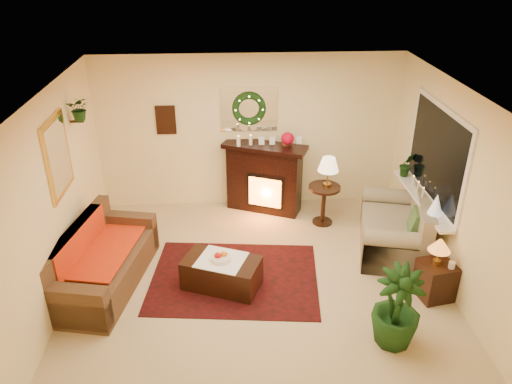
{
  "coord_description": "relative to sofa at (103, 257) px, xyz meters",
  "views": [
    {
      "loc": [
        -0.36,
        -5.57,
        4.16
      ],
      "look_at": [
        0.0,
        0.35,
        1.15
      ],
      "focal_mm": 35.0,
      "sensor_mm": 36.0,
      "label": 1
    }
  ],
  "objects": [
    {
      "name": "window_sill",
      "position": [
        4.42,
        0.55,
        0.44
      ],
      "size": [
        0.22,
        1.86,
        0.04
      ],
      "primitive_type": "cube",
      "color": "white",
      "rests_on": "wall_right"
    },
    {
      "name": "lamp_cream",
      "position": [
        3.24,
        1.44,
        0.45
      ],
      "size": [
        0.33,
        0.33,
        0.5
      ],
      "primitive_type": "cone",
      "color": "beige",
      "rests_on": "side_table_round"
    },
    {
      "name": "wreath",
      "position": [
        2.04,
        2.19,
        1.29
      ],
      "size": [
        0.55,
        0.11,
        0.55
      ],
      "primitive_type": "torus",
      "rotation": [
        1.57,
        0.0,
        0.0
      ],
      "color": "#194719",
      "rests_on": "wall_back"
    },
    {
      "name": "mantel_mirror",
      "position": [
        2.04,
        2.23,
        1.27
      ],
      "size": [
        0.92,
        0.02,
        0.72
      ],
      "primitive_type": "cube",
      "color": "white",
      "rests_on": "wall_back"
    },
    {
      "name": "window_frame",
      "position": [
        4.53,
        0.55,
        1.12
      ],
      "size": [
        0.03,
        1.86,
        1.36
      ],
      "primitive_type": "cube",
      "color": "white",
      "rests_on": "wall_right"
    },
    {
      "name": "mantel_candle_b",
      "position": [
        2.05,
        1.98,
        0.83
      ],
      "size": [
        0.06,
        0.06,
        0.17
      ],
      "primitive_type": "cylinder",
      "color": "silver",
      "rests_on": "fireplace"
    },
    {
      "name": "fireplace",
      "position": [
        2.28,
        1.98,
        0.12
      ],
      "size": [
        1.27,
        0.83,
        1.12
      ],
      "primitive_type": "cube",
      "rotation": [
        0.0,
        0.0,
        -0.4
      ],
      "color": "black",
      "rests_on": "floor"
    },
    {
      "name": "red_throw",
      "position": [
        -0.08,
        0.14,
        0.03
      ],
      "size": [
        0.85,
        1.38,
        0.02
      ],
      "primitive_type": "cube",
      "color": "red",
      "rests_on": "sofa"
    },
    {
      "name": "fruit_bowl",
      "position": [
        1.55,
        -0.16,
        0.02
      ],
      "size": [
        0.26,
        0.26,
        0.06
      ],
      "primitive_type": "cylinder",
      "color": "silver",
      "rests_on": "coffee_table"
    },
    {
      "name": "hanging_plant",
      "position": [
        -0.3,
        1.05,
        1.54
      ],
      "size": [
        0.33,
        0.28,
        0.36
      ],
      "primitive_type": "imported",
      "color": "#194719",
      "rests_on": "wall_left"
    },
    {
      "name": "floor",
      "position": [
        2.04,
        -0.0,
        -0.43
      ],
      "size": [
        5.0,
        5.0,
        0.0
      ],
      "primitive_type": "plane",
      "color": "beige",
      "rests_on": "ground"
    },
    {
      "name": "side_table_round",
      "position": [
        3.2,
        1.44,
        -0.1
      ],
      "size": [
        0.64,
        0.64,
        0.66
      ],
      "primitive_type": "cylinder",
      "rotation": [
        0.0,
        0.0,
        -0.29
      ],
      "color": "black",
      "rests_on": "floor"
    },
    {
      "name": "lamp_tiffany",
      "position": [
        4.27,
        -0.51,
        0.32
      ],
      "size": [
        0.28,
        0.28,
        0.41
      ],
      "primitive_type": "cone",
      "color": "orange",
      "rests_on": "end_table_square"
    },
    {
      "name": "window_glass",
      "position": [
        4.51,
        0.55,
        1.12
      ],
      "size": [
        0.02,
        1.7,
        1.22
      ],
      "primitive_type": "cube",
      "color": "black",
      "rests_on": "wall_right"
    },
    {
      "name": "area_rug",
      "position": [
        1.72,
        0.01,
        -0.42
      ],
      "size": [
        2.42,
        1.92,
        0.01
      ],
      "primitive_type": "cube",
      "rotation": [
        0.0,
        0.0,
        -0.1
      ],
      "color": "#5E020E",
      "rests_on": "floor"
    },
    {
      "name": "end_table_square",
      "position": [
        4.3,
        -0.52,
        -0.16
      ],
      "size": [
        0.48,
        0.48,
        0.5
      ],
      "primitive_type": "cube",
      "rotation": [
        0.0,
        0.0,
        0.19
      ],
      "color": "#42221C",
      "rests_on": "floor"
    },
    {
      "name": "loveseat",
      "position": [
        4.1,
        0.64,
        -0.01
      ],
      "size": [
        1.25,
        1.73,
        0.9
      ],
      "primitive_type": "cube",
      "rotation": [
        0.0,
        0.0,
        -0.24
      ],
      "color": "gray",
      "rests_on": "floor"
    },
    {
      "name": "ceiling",
      "position": [
        2.04,
        -0.0,
        2.17
      ],
      "size": [
        5.0,
        5.0,
        0.0
      ],
      "primitive_type": "plane",
      "color": "white",
      "rests_on": "ground"
    },
    {
      "name": "wall_art",
      "position": [
        0.69,
        2.23,
        1.12
      ],
      "size": [
        0.32,
        0.03,
        0.48
      ],
      "primitive_type": "cube",
      "color": "#381E11",
      "rests_on": "wall_back"
    },
    {
      "name": "coffee_table",
      "position": [
        1.55,
        -0.15,
        -0.22
      ],
      "size": [
        1.12,
        0.87,
        0.42
      ],
      "primitive_type": "cube",
      "rotation": [
        0.0,
        0.0,
        -0.38
      ],
      "color": "#442615",
      "rests_on": "floor"
    },
    {
      "name": "wall_left",
      "position": [
        -0.46,
        -0.0,
        0.87
      ],
      "size": [
        4.5,
        4.5,
        0.0
      ],
      "primitive_type": "plane",
      "color": "#EFD88C",
      "rests_on": "ground"
    },
    {
      "name": "sofa",
      "position": [
        0.0,
        0.0,
        0.0
      ],
      "size": [
        1.21,
        2.06,
        0.83
      ],
      "primitive_type": "cube",
      "rotation": [
        0.0,
        0.0,
        -0.2
      ],
      "color": "#4B2A19",
      "rests_on": "floor"
    },
    {
      "name": "wall_right",
      "position": [
        4.54,
        -0.0,
        0.87
      ],
      "size": [
        4.5,
        4.5,
        0.0
      ],
      "primitive_type": "plane",
      "color": "#EFD88C",
      "rests_on": "ground"
    },
    {
      "name": "poinsettia",
      "position": [
        2.65,
        1.92,
        0.87
      ],
      "size": [
        0.21,
        0.21,
        0.21
      ],
      "primitive_type": "sphere",
      "color": "#B50420",
      "rests_on": "fireplace"
    },
    {
      "name": "wall_front",
      "position": [
        2.04,
        -2.25,
        0.87
      ],
      "size": [
        5.0,
        5.0,
        0.0
      ],
      "primitive_type": "plane",
      "color": "#EFD88C",
      "rests_on": "ground"
    },
    {
      "name": "wall_back",
      "position": [
        2.04,
        2.25,
        0.87
      ],
      "size": [
        5.0,
        5.0,
        0.0
      ],
      "primitive_type": "plane",
      "color": "#EFD88C",
      "rests_on": "ground"
    },
    {
      "name": "floor_palm",
      "position": [
        3.52,
        -1.31,
        0.02
      ],
      "size": [
        1.69,
        1.69,
        2.96
      ],
      "primitive_type": "imported",
      "rotation": [
        0.0,
        0.0,
        0.02
      ],
      "color": "#2A642D",
      "rests_on": "floor"
    },
    {
      "name": "gold_mirror",
      "position": [
        -0.44,
        0.3,
        1.32
      ],
      "size": [
        0.03,
        0.84,
        1.0
      ],
      "primitive_type": "cube",
      "color": "gold",
      "rests_on": "wall_left"
    },
    {
      "name": "sill_plant",
      "position": [
        4.41,
        1.27,
        0.66
      ],
      "size": [
        0.28,
        0.22,
        0.5
      ],
      "primitive_type": "imported",
      "color": "#193215",
      "rests_on": "window_sill"
    },
    {
      "name": "mantel_candle_a",
      "position": [
        1.86,
        1.93,
        0.83
      ],
      "size": [
        0.06,
        0.06,
        0.19
      ],
      "primitive_type": "cylinder",
      "color": "silver",
      "rests_on": "fireplace"
    },
    {
      "name": "mini_tree",
      "position": [
        4.41,
        0.06,
        0.61
      ],
      "size": [
        0.2,
        0.2,
        0.29
      ],
      "primitive_type": "cone",
      "color": "white",
      "rests_on": "window_sill"
    }
  ]
}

